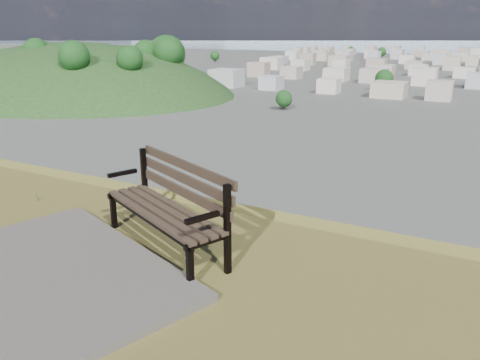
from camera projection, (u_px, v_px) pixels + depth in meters
The scene contains 4 objects.
park_bench at pixel (170, 201), 5.61m from camera, with size 2.08×1.42×1.05m.
green_wooded_hill at pixel (75, 93), 205.53m from camera, with size 168.98×135.18×84.49m.
city_trees at pixel (439, 66), 289.54m from camera, with size 406.52×387.20×9.98m.
far_hills at pixel (469, 28), 1210.97m from camera, with size 2050.00×340.00×60.00m.
Camera 1 is at (2.08, -1.57, 27.58)m, focal length 35.00 mm.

